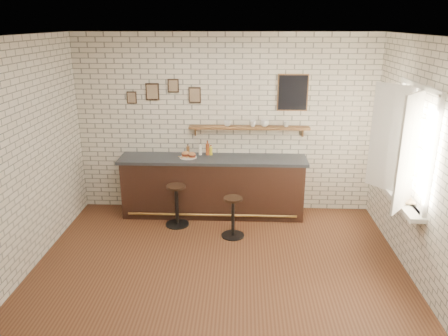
{
  "coord_description": "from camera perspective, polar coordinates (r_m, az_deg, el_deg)",
  "views": [
    {
      "loc": [
        0.29,
        -5.17,
        3.16
      ],
      "look_at": [
        0.03,
        0.9,
        1.11
      ],
      "focal_mm": 35.0,
      "sensor_mm": 36.0,
      "label": 1
    }
  ],
  "objects": [
    {
      "name": "ground",
      "position": [
        6.07,
        -0.64,
        -12.72
      ],
      "size": [
        5.0,
        5.0,
        0.0
      ],
      "primitive_type": "plane",
      "color": "brown",
      "rests_on": "ground"
    },
    {
      "name": "bar_counter",
      "position": [
        7.38,
        -1.45,
        -2.39
      ],
      "size": [
        3.1,
        0.65,
        1.01
      ],
      "color": "black",
      "rests_on": "ground"
    },
    {
      "name": "sandwich_plate",
      "position": [
        7.24,
        -4.7,
        1.41
      ],
      "size": [
        0.28,
        0.28,
        0.01
      ],
      "primitive_type": "cylinder",
      "color": "white",
      "rests_on": "bar_counter"
    },
    {
      "name": "ciabatta_sandwich",
      "position": [
        7.23,
        -4.62,
        1.77
      ],
      "size": [
        0.27,
        0.19,
        0.08
      ],
      "color": "tan",
      "rests_on": "sandwich_plate"
    },
    {
      "name": "potato_chips",
      "position": [
        7.24,
        -4.85,
        1.45
      ],
      "size": [
        0.26,
        0.19,
        0.0
      ],
      "color": "gold",
      "rests_on": "sandwich_plate"
    },
    {
      "name": "bitters_bottle_brown",
      "position": [
        7.38,
        -4.73,
        2.31
      ],
      "size": [
        0.06,
        0.06,
        0.19
      ],
      "color": "brown",
      "rests_on": "bar_counter"
    },
    {
      "name": "bitters_bottle_white",
      "position": [
        7.36,
        -3.12,
        2.36
      ],
      "size": [
        0.05,
        0.05,
        0.21
      ],
      "color": "white",
      "rests_on": "bar_counter"
    },
    {
      "name": "bitters_bottle_amber",
      "position": [
        7.34,
        -2.17,
        2.49
      ],
      "size": [
        0.06,
        0.06,
        0.25
      ],
      "color": "#963E18",
      "rests_on": "bar_counter"
    },
    {
      "name": "condiment_bottle_yellow",
      "position": [
        7.35,
        -1.72,
        2.26
      ],
      "size": [
        0.05,
        0.05,
        0.17
      ],
      "color": "gold",
      "rests_on": "bar_counter"
    },
    {
      "name": "bar_stool_left",
      "position": [
        7.07,
        -6.2,
        -4.69
      ],
      "size": [
        0.4,
        0.4,
        0.69
      ],
      "color": "black",
      "rests_on": "ground"
    },
    {
      "name": "bar_stool_right",
      "position": [
        6.68,
        1.18,
        -6.24
      ],
      "size": [
        0.38,
        0.38,
        0.64
      ],
      "color": "black",
      "rests_on": "ground"
    },
    {
      "name": "wall_shelf",
      "position": [
        7.27,
        3.29,
        5.28
      ],
      "size": [
        2.0,
        0.18,
        0.18
      ],
      "color": "brown",
      "rests_on": "ground"
    },
    {
      "name": "shelf_cup_a",
      "position": [
        7.25,
        0.43,
        5.83
      ],
      "size": [
        0.14,
        0.14,
        0.09
      ],
      "primitive_type": "imported",
      "rotation": [
        0.0,
        0.0,
        0.27
      ],
      "color": "white",
      "rests_on": "wall_shelf"
    },
    {
      "name": "shelf_cup_b",
      "position": [
        7.25,
        3.81,
        5.82
      ],
      "size": [
        0.13,
        0.13,
        0.1
      ],
      "primitive_type": "imported",
      "rotation": [
        0.0,
        0.0,
        1.26
      ],
      "color": "white",
      "rests_on": "wall_shelf"
    },
    {
      "name": "shelf_cup_c",
      "position": [
        7.26,
        5.32,
        5.83
      ],
      "size": [
        0.19,
        0.19,
        0.11
      ],
      "primitive_type": "imported",
      "rotation": [
        0.0,
        0.0,
        1.07
      ],
      "color": "white",
      "rests_on": "wall_shelf"
    },
    {
      "name": "shelf_cup_d",
      "position": [
        7.29,
        8.13,
        5.7
      ],
      "size": [
        0.13,
        0.13,
        0.09
      ],
      "primitive_type": "imported",
      "rotation": [
        0.0,
        0.0,
        0.58
      ],
      "color": "white",
      "rests_on": "wall_shelf"
    },
    {
      "name": "back_wall_decor",
      "position": [
        7.23,
        1.97,
        9.83
      ],
      "size": [
        2.96,
        0.02,
        0.56
      ],
      "color": "black",
      "rests_on": "ground"
    },
    {
      "name": "window_sill",
      "position": [
        6.28,
        21.96,
        -3.83
      ],
      "size": [
        0.2,
        1.35,
        0.06
      ],
      "color": "white",
      "rests_on": "ground"
    },
    {
      "name": "casement_window",
      "position": [
        6.04,
        22.44,
        2.76
      ],
      "size": [
        0.4,
        1.3,
        1.56
      ],
      "color": "white",
      "rests_on": "ground"
    },
    {
      "name": "book_lower",
      "position": [
        6.15,
        22.22,
        -3.95
      ],
      "size": [
        0.26,
        0.28,
        0.02
      ],
      "primitive_type": "imported",
      "rotation": [
        0.0,
        0.0,
        0.49
      ],
      "color": "tan",
      "rests_on": "window_sill"
    },
    {
      "name": "book_upper",
      "position": [
        6.11,
        22.34,
        -3.91
      ],
      "size": [
        0.2,
        0.24,
        0.02
      ],
      "primitive_type": "imported",
      "rotation": [
        0.0,
        0.0,
        -0.25
      ],
      "color": "tan",
      "rests_on": "book_lower"
    }
  ]
}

